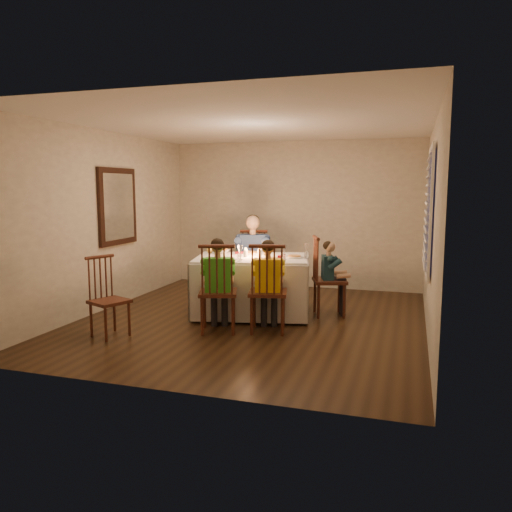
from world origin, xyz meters
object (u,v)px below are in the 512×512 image
(dining_table, at_px, (252,274))
(chair_near_left, at_px, (219,331))
(child_yellow, at_px, (268,331))
(child_green, at_px, (219,331))
(serving_bowl, at_px, (221,252))
(chair_end, at_px, (329,315))
(chair_adult, at_px, (253,301))
(chair_extra, at_px, (111,336))
(chair_near_right, at_px, (268,331))
(adult, at_px, (253,301))
(child_teal, at_px, (329,315))

(dining_table, xyz_separation_m, chair_near_left, (-0.13, -0.94, -0.59))
(dining_table, relative_size, child_yellow, 1.55)
(dining_table, distance_m, child_yellow, 1.06)
(child_green, bearing_deg, serving_bowl, -88.98)
(chair_end, height_order, serving_bowl, serving_bowl)
(chair_adult, xyz_separation_m, chair_near_left, (0.10, -1.72, 0.00))
(chair_extra, bearing_deg, chair_near_left, -40.55)
(chair_adult, xyz_separation_m, chair_near_right, (0.69, -1.54, 0.00))
(dining_table, relative_size, child_green, 1.52)
(serving_bowl, bearing_deg, child_yellow, -44.29)
(chair_end, distance_m, serving_bowl, 1.81)
(chair_near_left, distance_m, chair_extra, 1.30)
(dining_table, distance_m, chair_near_right, 1.06)
(chair_near_left, height_order, child_green, child_green)
(dining_table, xyz_separation_m, adult, (-0.23, 0.78, -0.59))
(dining_table, height_order, child_teal, dining_table)
(chair_near_left, distance_m, serving_bowl, 1.49)
(chair_near_right, distance_m, child_teal, 1.19)
(chair_near_left, xyz_separation_m, chair_extra, (-1.16, -0.58, 0.00))
(chair_end, xyz_separation_m, chair_extra, (-2.35, -1.80, 0.00))
(chair_end, height_order, child_teal, chair_end)
(chair_end, relative_size, child_yellow, 0.97)
(child_yellow, distance_m, child_teal, 1.19)
(chair_extra, xyz_separation_m, child_teal, (2.35, 1.80, 0.00))
(child_yellow, height_order, child_teal, child_yellow)
(chair_near_left, relative_size, serving_bowl, 4.75)
(chair_near_right, relative_size, child_green, 0.95)
(child_teal, bearing_deg, chair_near_right, 131.36)
(chair_near_right, relative_size, child_teal, 1.07)
(chair_near_left, bearing_deg, chair_adult, -105.11)
(chair_near_left, relative_size, chair_extra, 1.15)
(chair_near_left, relative_size, child_teal, 1.07)
(chair_near_right, height_order, child_teal, chair_near_right)
(child_yellow, bearing_deg, chair_near_left, 5.23)
(chair_near_left, bearing_deg, serving_bowl, -88.98)
(chair_adult, bearing_deg, chair_end, -34.59)
(chair_adult, xyz_separation_m, child_teal, (1.29, -0.51, 0.00))
(chair_extra, relative_size, child_green, 0.83)
(chair_adult, bearing_deg, child_yellow, -78.92)
(child_green, distance_m, serving_bowl, 1.49)
(chair_near_right, relative_size, chair_extra, 1.15)
(dining_table, xyz_separation_m, child_yellow, (0.46, -0.75, -0.59))
(child_yellow, bearing_deg, chair_end, -132.44)
(dining_table, bearing_deg, chair_adult, 93.78)
(dining_table, height_order, serving_bowl, serving_bowl)
(chair_near_left, xyz_separation_m, child_yellow, (0.59, 0.19, 0.00))
(chair_near_left, bearing_deg, child_teal, -152.81)
(chair_end, bearing_deg, chair_adult, 50.03)
(dining_table, relative_size, serving_bowl, 7.58)
(serving_bowl, bearing_deg, chair_near_left, -70.52)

